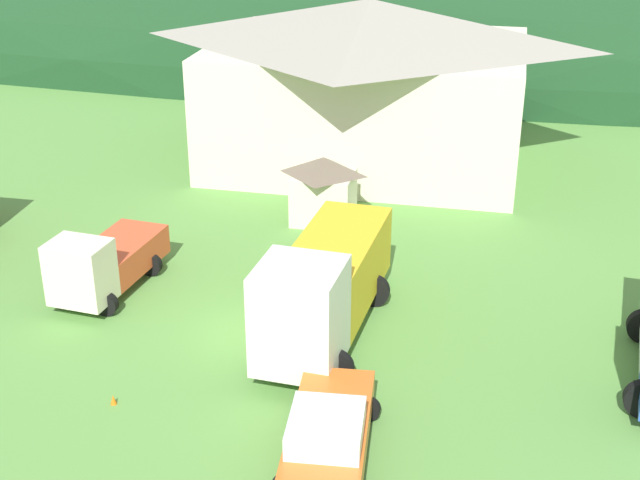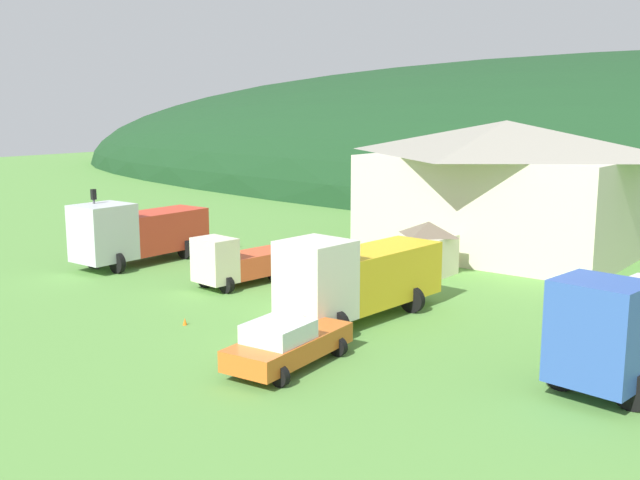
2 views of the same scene
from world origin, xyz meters
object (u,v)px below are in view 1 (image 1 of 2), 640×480
heavy_rig_striped (324,285)px  traffic_cone_near_pickup (114,404)px  service_pickup_orange (328,434)px  play_shed_cream (324,188)px  depot_building (368,80)px  light_truck_cream (103,263)px

heavy_rig_striped → traffic_cone_near_pickup: bearing=-41.9°
service_pickup_orange → traffic_cone_near_pickup: (-6.33, 1.10, -0.83)m
heavy_rig_striped → service_pickup_orange: size_ratio=1.58×
play_shed_cream → traffic_cone_near_pickup: bearing=-102.0°
depot_building → light_truck_cream: depot_building is taller
service_pickup_orange → play_shed_cream: bearing=-172.5°
play_shed_cream → heavy_rig_striped: (1.97, -9.13, 0.41)m
light_truck_cream → service_pickup_orange: size_ratio=1.01×
depot_building → heavy_rig_striped: bearing=-85.0°
heavy_rig_striped → service_pickup_orange: 6.16m
depot_building → service_pickup_orange: depot_building is taller
heavy_rig_striped → depot_building: bearing=-171.2°
heavy_rig_striped → traffic_cone_near_pickup: (-4.94, -4.81, -1.83)m
heavy_rig_striped → traffic_cone_near_pickup: size_ratio=13.99×
play_shed_cream → traffic_cone_near_pickup: 14.33m
play_shed_cream → heavy_rig_striped: size_ratio=0.33×
heavy_rig_striped → light_truck_cream: bearing=-95.1°
light_truck_cream → heavy_rig_striped: size_ratio=0.64×
traffic_cone_near_pickup → depot_building: bearing=81.0°
service_pickup_orange → traffic_cone_near_pickup: service_pickup_orange is taller
play_shed_cream → heavy_rig_striped: 9.35m
depot_building → play_shed_cream: bearing=-93.5°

